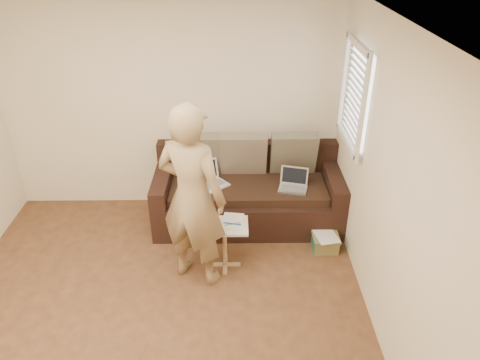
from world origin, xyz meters
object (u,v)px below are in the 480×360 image
at_px(sofa, 248,190).
at_px(side_table, 225,245).
at_px(drinking_glass, 211,217).
at_px(laptop_white, 212,186).
at_px(laptop_silver, 293,190).
at_px(person, 192,197).
at_px(striped_box, 325,242).

distance_m(sofa, side_table, 0.91).
height_order(sofa, side_table, sofa).
bearing_deg(drinking_glass, laptop_white, 92.09).
height_order(laptop_silver, drinking_glass, drinking_glass).
relative_size(side_table, drinking_glass, 4.41).
xyz_separation_m(laptop_silver, person, (-1.07, -0.85, 0.43)).
bearing_deg(laptop_white, side_table, -118.06).
height_order(person, side_table, person).
xyz_separation_m(person, side_table, (0.29, 0.15, -0.69)).
height_order(laptop_silver, laptop_white, laptop_white).
height_order(sofa, striped_box, sofa).
bearing_deg(sofa, person, -119.21).
relative_size(laptop_white, striped_box, 1.26).
height_order(laptop_white, drinking_glass, laptop_white).
distance_m(person, striped_box, 1.70).
bearing_deg(striped_box, drinking_glass, -169.41).
xyz_separation_m(laptop_white, person, (-0.13, -0.94, 0.43)).
bearing_deg(drinking_glass, laptop_silver, 35.84).
height_order(side_table, drinking_glass, drinking_glass).
height_order(sofa, laptop_silver, sofa).
bearing_deg(laptop_white, striped_box, -61.47).
bearing_deg(laptop_silver, side_table, -122.93).
bearing_deg(drinking_glass, person, -129.86).
bearing_deg(laptop_silver, striped_box, -36.20).
distance_m(laptop_silver, person, 1.43).
bearing_deg(person, striped_box, -138.50).
bearing_deg(sofa, laptop_silver, -16.65).
bearing_deg(side_table, drinking_glass, 161.85).
distance_m(laptop_white, drinking_glass, 0.75).
height_order(person, drinking_glass, person).
bearing_deg(laptop_white, sofa, -31.14).
distance_m(laptop_silver, side_table, 1.07).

